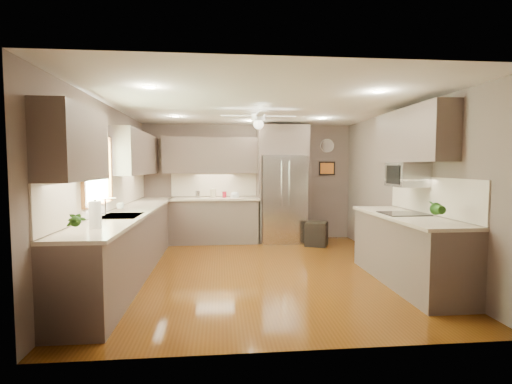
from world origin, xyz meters
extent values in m
plane|color=#532B0B|center=(0.00, 0.00, 0.00)|extent=(5.00, 5.00, 0.00)
plane|color=white|center=(0.00, 0.00, 2.50)|extent=(5.00, 5.00, 0.00)
plane|color=#67574F|center=(0.00, 2.50, 1.25)|extent=(4.50, 0.00, 4.50)
plane|color=#67574F|center=(0.00, -2.50, 1.25)|extent=(4.50, 0.00, 4.50)
plane|color=#67574F|center=(-2.25, 0.00, 1.25)|extent=(0.00, 5.00, 5.00)
plane|color=#67574F|center=(2.25, 0.00, 1.25)|extent=(0.00, 5.00, 5.00)
cylinder|color=silver|center=(-1.07, 2.19, 1.01)|extent=(0.10, 0.10, 0.15)
cylinder|color=#C6B995|center=(-0.76, 2.21, 1.03)|extent=(0.14, 0.14, 0.20)
cylinder|color=maroon|center=(-0.52, 2.25, 1.00)|extent=(0.11, 0.11, 0.13)
imported|color=white|center=(-2.06, 0.02, 1.02)|extent=(0.08, 0.08, 0.17)
imported|color=#2B5F1B|center=(-1.97, -1.99, 1.10)|extent=(0.19, 0.15, 0.31)
imported|color=#2B5F1B|center=(1.92, -1.47, 1.11)|extent=(0.19, 0.16, 0.33)
imported|color=#C6B995|center=(-0.31, 2.18, 0.96)|extent=(0.24, 0.24, 0.05)
cube|color=brown|center=(-1.95, 0.15, 0.45)|extent=(0.60, 4.70, 0.90)
cube|color=#C0B09A|center=(-1.94, 0.15, 0.92)|extent=(0.65, 4.70, 0.04)
cube|color=beige|center=(-2.24, 0.15, 1.20)|extent=(0.02, 4.70, 0.50)
cube|color=brown|center=(-0.72, 2.20, 0.45)|extent=(1.85, 0.60, 0.90)
cube|color=#C0B09A|center=(-0.72, 2.19, 0.92)|extent=(1.85, 0.65, 0.04)
cube|color=beige|center=(-0.72, 2.49, 1.20)|extent=(1.85, 0.02, 0.50)
cube|color=brown|center=(-2.08, -1.60, 1.83)|extent=(0.33, 1.20, 0.75)
cube|color=brown|center=(-2.08, 1.30, 1.83)|extent=(0.33, 2.40, 0.75)
cube|color=brown|center=(-0.72, 2.33, 1.83)|extent=(2.15, 0.33, 0.75)
cube|color=brown|center=(2.08, -0.55, 2.03)|extent=(0.33, 1.70, 0.75)
cube|color=#BFF2B2|center=(-2.23, -0.50, 1.55)|extent=(0.01, 1.00, 0.80)
cube|color=brown|center=(-2.21, -0.50, 1.98)|extent=(0.05, 1.12, 0.06)
cube|color=brown|center=(-2.21, -0.50, 1.12)|extent=(0.05, 1.12, 0.06)
cube|color=brown|center=(-2.21, -1.03, 1.55)|extent=(0.05, 0.06, 0.80)
cube|color=brown|center=(-2.21, 0.03, 1.55)|extent=(0.05, 0.06, 0.80)
cube|color=silver|center=(-1.93, -0.50, 0.93)|extent=(0.50, 0.70, 0.03)
cube|color=#262626|center=(-1.93, -0.50, 0.89)|extent=(0.44, 0.62, 0.05)
cylinder|color=silver|center=(-2.13, -0.50, 1.05)|extent=(0.02, 0.02, 0.24)
cylinder|color=silver|center=(-2.07, -0.50, 1.17)|extent=(0.16, 0.02, 0.02)
cube|color=silver|center=(0.70, 2.14, 0.91)|extent=(0.92, 0.72, 1.82)
cube|color=black|center=(0.70, 1.80, 0.66)|extent=(0.88, 0.02, 0.02)
cube|color=black|center=(0.70, 1.79, 1.25)|extent=(0.01, 0.02, 1.00)
cylinder|color=silver|center=(0.62, 1.76, 1.25)|extent=(0.02, 0.02, 0.90)
cylinder|color=silver|center=(0.78, 1.76, 1.25)|extent=(0.02, 0.02, 0.90)
cube|color=brown|center=(0.70, 2.20, 2.14)|extent=(1.04, 0.60, 0.63)
cube|color=brown|center=(0.20, 2.20, 0.91)|extent=(0.06, 0.60, 1.82)
cube|color=brown|center=(1.20, 2.20, 0.91)|extent=(0.06, 0.60, 1.82)
cube|color=brown|center=(1.93, -0.80, 0.45)|extent=(0.65, 2.20, 0.90)
cube|color=#C0B09A|center=(1.91, -0.80, 0.92)|extent=(0.70, 2.20, 0.04)
cube|color=beige|center=(2.24, -0.80, 1.20)|extent=(0.02, 2.20, 0.50)
cube|color=black|center=(1.91, -0.70, 0.94)|extent=(0.56, 0.52, 0.01)
cube|color=silver|center=(2.03, -0.55, 1.48)|extent=(0.42, 0.55, 0.34)
cube|color=black|center=(1.82, -0.55, 1.48)|extent=(0.02, 0.40, 0.26)
cylinder|color=white|center=(0.00, 0.30, 2.46)|extent=(0.03, 0.03, 0.08)
cylinder|color=white|center=(0.00, 0.30, 2.36)|extent=(0.22, 0.22, 0.10)
sphere|color=white|center=(0.00, 0.30, 2.26)|extent=(0.16, 0.16, 0.16)
cube|color=white|center=(0.35, 0.30, 2.38)|extent=(0.48, 0.11, 0.01)
cube|color=white|center=(0.00, 0.65, 2.38)|extent=(0.11, 0.48, 0.01)
cube|color=white|center=(-0.35, 0.30, 2.38)|extent=(0.48, 0.11, 0.01)
cube|color=white|center=(0.00, -0.05, 2.38)|extent=(0.11, 0.48, 0.01)
cylinder|color=white|center=(-1.40, 1.30, 2.49)|extent=(0.14, 0.14, 0.01)
cylinder|color=white|center=(1.30, 1.30, 2.49)|extent=(0.14, 0.14, 0.01)
cylinder|color=white|center=(-1.40, -1.20, 2.49)|extent=(0.14, 0.14, 0.01)
cylinder|color=white|center=(1.30, -1.20, 2.49)|extent=(0.14, 0.14, 0.01)
cylinder|color=white|center=(0.00, 1.80, 2.49)|extent=(0.14, 0.14, 0.01)
cylinder|color=white|center=(1.75, 2.48, 2.05)|extent=(0.30, 0.03, 0.30)
cylinder|color=silver|center=(1.75, 2.47, 2.05)|extent=(0.29, 0.00, 0.29)
cube|color=black|center=(1.75, 2.48, 1.55)|extent=(0.36, 0.03, 0.30)
cube|color=orange|center=(1.75, 2.46, 1.55)|extent=(0.30, 0.01, 0.24)
cube|color=black|center=(1.32, 1.68, 0.23)|extent=(0.55, 0.55, 0.47)
cube|color=black|center=(1.32, 1.68, 0.46)|extent=(0.52, 0.52, 0.03)
cylinder|color=white|center=(-1.93, -1.51, 1.08)|extent=(0.13, 0.13, 0.30)
cylinder|color=silver|center=(-1.93, -1.51, 1.09)|extent=(0.03, 0.03, 0.32)
camera|label=1|loc=(-0.60, -5.56, 1.60)|focal=26.00mm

